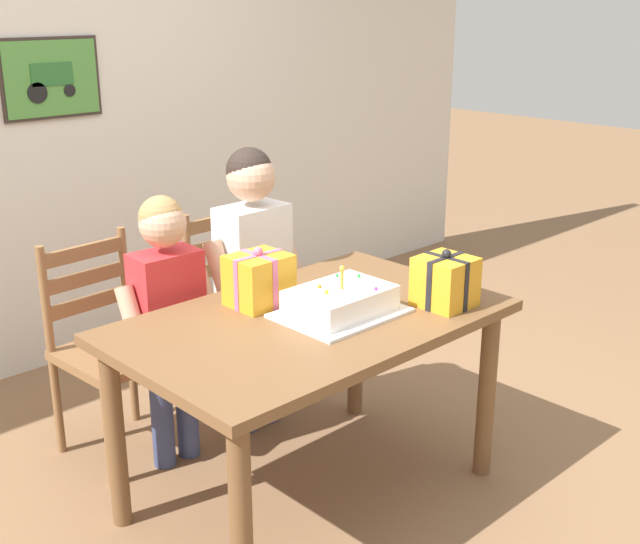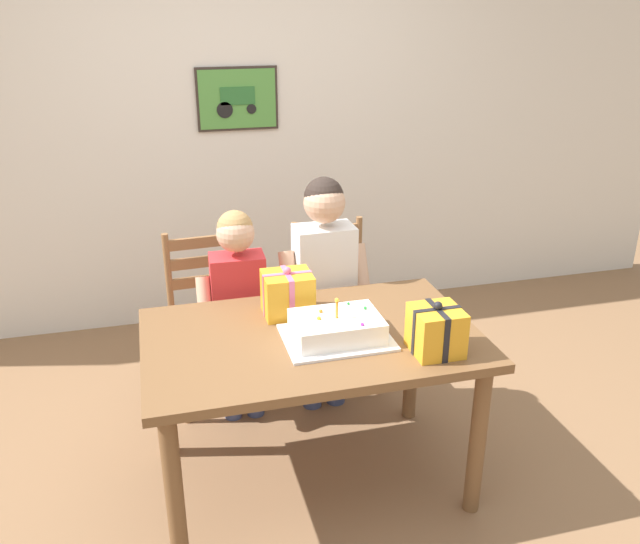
# 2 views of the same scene
# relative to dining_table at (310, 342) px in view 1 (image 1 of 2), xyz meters

# --- Properties ---
(ground_plane) EXTENTS (20.00, 20.00, 0.00)m
(ground_plane) POSITION_rel_dining_table_xyz_m (0.00, 0.00, -0.65)
(ground_plane) COLOR #846042
(back_wall) EXTENTS (6.40, 0.11, 2.60)m
(back_wall) POSITION_rel_dining_table_xyz_m (-0.00, 1.88, 0.65)
(back_wall) COLOR silver
(back_wall) RESTS_ON ground
(dining_table) EXTENTS (1.40, 0.88, 0.75)m
(dining_table) POSITION_rel_dining_table_xyz_m (0.00, 0.00, 0.00)
(dining_table) COLOR brown
(dining_table) RESTS_ON ground
(birthday_cake) EXTENTS (0.44, 0.34, 0.19)m
(birthday_cake) POSITION_rel_dining_table_xyz_m (0.09, -0.06, 0.15)
(birthday_cake) COLOR silver
(birthday_cake) RESTS_ON dining_table
(gift_box_red_large) EXTENTS (0.19, 0.20, 0.22)m
(gift_box_red_large) POSITION_rel_dining_table_xyz_m (0.44, -0.26, 0.20)
(gift_box_red_large) COLOR gold
(gift_box_red_large) RESTS_ON dining_table
(gift_box_beside_cake) EXTENTS (0.22, 0.19, 0.23)m
(gift_box_beside_cake) POSITION_rel_dining_table_xyz_m (-0.05, 0.22, 0.20)
(gift_box_beside_cake) COLOR gold
(gift_box_beside_cake) RESTS_ON dining_table
(chair_left) EXTENTS (0.45, 0.45, 0.92)m
(chair_left) POSITION_rel_dining_table_xyz_m (-0.35, 0.85, -0.18)
(chair_left) COLOR brown
(chair_left) RESTS_ON ground
(chair_right) EXTENTS (0.43, 0.43, 0.92)m
(chair_right) POSITION_rel_dining_table_xyz_m (0.34, 0.85, -0.18)
(chair_right) COLOR brown
(chair_right) RESTS_ON ground
(child_older) EXTENTS (0.46, 0.26, 1.27)m
(child_older) POSITION_rel_dining_table_xyz_m (0.21, 0.58, 0.12)
(child_older) COLOR #38426B
(child_older) RESTS_ON ground
(child_younger) EXTENTS (0.42, 0.24, 1.14)m
(child_younger) POSITION_rel_dining_table_xyz_m (-0.23, 0.58, 0.04)
(child_younger) COLOR #38426B
(child_younger) RESTS_ON ground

